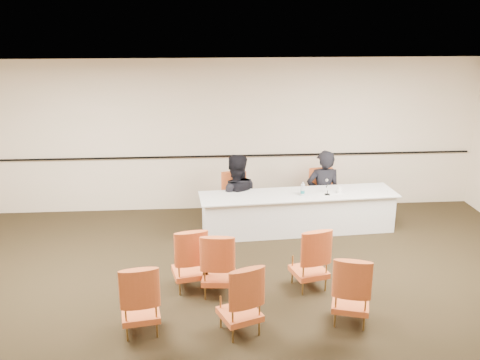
% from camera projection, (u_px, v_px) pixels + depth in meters
% --- Properties ---
extents(floor, '(10.00, 10.00, 0.00)m').
position_uv_depth(floor, '(245.00, 311.00, 7.14)').
color(floor, black).
rests_on(floor, ground).
extents(ceiling, '(10.00, 10.00, 0.00)m').
position_uv_depth(ceiling, '(246.00, 86.00, 6.24)').
color(ceiling, silver).
rests_on(ceiling, ground).
extents(wall_back, '(10.00, 0.04, 3.00)m').
position_uv_depth(wall_back, '(228.00, 136.00, 10.50)').
color(wall_back, beige).
rests_on(wall_back, ground).
extents(wall_rail, '(9.80, 0.04, 0.03)m').
position_uv_depth(wall_rail, '(228.00, 156.00, 10.58)').
color(wall_rail, black).
rests_on(wall_rail, wall_back).
extents(panel_table, '(3.59, 1.08, 0.71)m').
position_uv_depth(panel_table, '(298.00, 212.00, 9.68)').
color(panel_table, silver).
rests_on(panel_table, ground).
extents(panelist_main, '(0.66, 0.44, 1.80)m').
position_uv_depth(panelist_main, '(323.00, 196.00, 10.25)').
color(panelist_main, black).
rests_on(panelist_main, ground).
extents(panelist_main_chair, '(0.54, 0.54, 0.95)m').
position_uv_depth(panelist_main_chair, '(323.00, 195.00, 10.24)').
color(panelist_main_chair, '#BB5C21').
rests_on(panelist_main_chair, ground).
extents(panelist_second, '(0.91, 0.72, 1.85)m').
position_uv_depth(panelist_second, '(235.00, 202.00, 10.02)').
color(panelist_second, black).
rests_on(panelist_second, ground).
extents(panelist_second_chair, '(0.54, 0.54, 0.95)m').
position_uv_depth(panelist_second_chair, '(235.00, 199.00, 10.00)').
color(panelist_second_chair, '#BB5C21').
rests_on(panelist_second_chair, ground).
extents(papers, '(0.36, 0.32, 0.00)m').
position_uv_depth(papers, '(326.00, 194.00, 9.57)').
color(papers, white).
rests_on(papers, panel_table).
extents(microphone, '(0.11, 0.20, 0.26)m').
position_uv_depth(microphone, '(328.00, 188.00, 9.47)').
color(microphone, black).
rests_on(microphone, panel_table).
extents(water_bottle, '(0.09, 0.09, 0.25)m').
position_uv_depth(water_bottle, '(303.00, 189.00, 9.45)').
color(water_bottle, teal).
rests_on(water_bottle, panel_table).
extents(drinking_glass, '(0.08, 0.08, 0.10)m').
position_uv_depth(drinking_glass, '(302.00, 192.00, 9.54)').
color(drinking_glass, silver).
rests_on(drinking_glass, panel_table).
extents(coffee_cup, '(0.08, 0.08, 0.12)m').
position_uv_depth(coffee_cup, '(339.00, 190.00, 9.59)').
color(coffee_cup, white).
rests_on(coffee_cup, panel_table).
extents(aud_chair_front_left, '(0.59, 0.59, 0.95)m').
position_uv_depth(aud_chair_front_left, '(189.00, 258.00, 7.62)').
color(aud_chair_front_left, '#BB5C21').
rests_on(aud_chair_front_left, ground).
extents(aud_chair_front_mid, '(0.55, 0.55, 0.95)m').
position_uv_depth(aud_chair_front_mid, '(219.00, 263.00, 7.46)').
color(aud_chair_front_mid, '#BB5C21').
rests_on(aud_chair_front_mid, ground).
extents(aud_chair_front_right, '(0.61, 0.61, 0.95)m').
position_uv_depth(aud_chair_front_right, '(310.00, 257.00, 7.63)').
color(aud_chair_front_right, '#BB5C21').
rests_on(aud_chair_front_right, ground).
extents(aud_chair_back_left, '(0.57, 0.57, 0.95)m').
position_uv_depth(aud_chair_back_left, '(140.00, 297.00, 6.56)').
color(aud_chair_back_left, '#BB5C21').
rests_on(aud_chair_back_left, ground).
extents(aud_chair_back_mid, '(0.65, 0.65, 0.95)m').
position_uv_depth(aud_chair_back_mid, '(240.00, 298.00, 6.55)').
color(aud_chair_back_mid, '#BB5C21').
rests_on(aud_chair_back_mid, ground).
extents(aud_chair_back_right, '(0.62, 0.62, 0.95)m').
position_uv_depth(aud_chair_back_right, '(351.00, 288.00, 6.77)').
color(aud_chair_back_right, '#BB5C21').
rests_on(aud_chair_back_right, ground).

